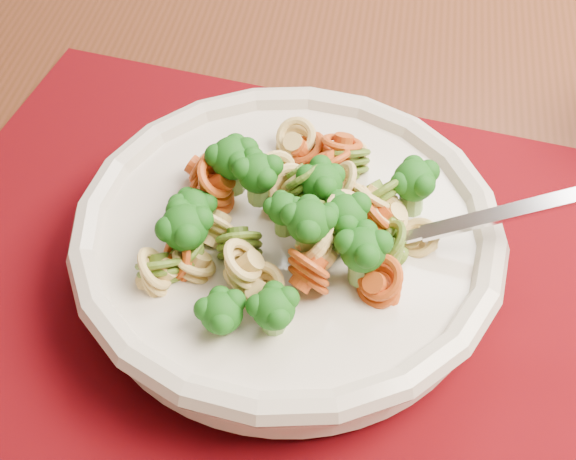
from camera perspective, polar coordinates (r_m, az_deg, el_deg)
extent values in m
cube|color=#4E2516|center=(0.58, 1.79, -0.10)|extent=(1.62, 1.32, 0.04)
cube|color=#540303|center=(0.52, -0.98, -4.23)|extent=(0.62, 0.58, 0.00)
cylinder|color=beige|center=(0.53, 0.00, -2.53)|extent=(0.12, 0.12, 0.01)
cylinder|color=beige|center=(0.51, 0.00, -1.13)|extent=(0.25, 0.25, 0.03)
torus|color=beige|center=(0.50, 0.00, 0.05)|extent=(0.27, 0.27, 0.02)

